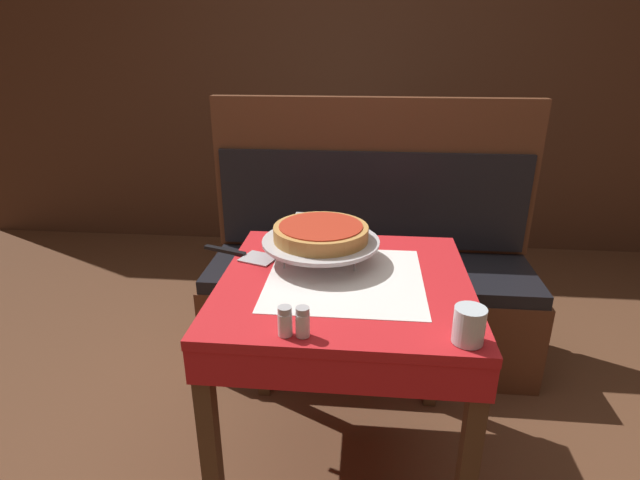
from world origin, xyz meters
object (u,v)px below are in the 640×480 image
object	(u,v)px
booth_bench	(368,287)
pizza_server	(242,254)
salt_shaker	(285,321)
dining_table_rear	(345,177)
water_glass_near	(469,325)
condiment_caddy	(346,151)
pizza_pan_stand	(321,242)
deep_dish_pizza	(321,232)
pepper_shaker	(303,322)
napkin_holder	(308,226)
dining_table_front	(344,304)

from	to	relation	value
booth_bench	pizza_server	world-z (taller)	booth_bench
booth_bench	pizza_server	distance (m)	0.85
salt_shaker	dining_table_rear	bearing A→B (deg)	88.47
water_glass_near	condiment_caddy	xyz separation A→B (m)	(-0.40, 2.07, 0.00)
dining_table_rear	pizza_pan_stand	size ratio (longest dim) A/B	1.92
dining_table_rear	condiment_caddy	distance (m)	0.17
deep_dish_pizza	pizza_server	distance (m)	0.30
deep_dish_pizza	condiment_caddy	xyz separation A→B (m)	(0.01, 1.61, -0.05)
condiment_caddy	salt_shaker	bearing A→B (deg)	-91.54
pepper_shaker	booth_bench	bearing A→B (deg)	80.82
booth_bench	salt_shaker	world-z (taller)	booth_bench
pizza_pan_stand	water_glass_near	distance (m)	0.61
water_glass_near	salt_shaker	distance (m)	0.46
dining_table_rear	pepper_shaker	distance (m)	2.03
deep_dish_pizza	napkin_holder	world-z (taller)	deep_dish_pizza
dining_table_rear	condiment_caddy	xyz separation A→B (m)	(0.00, 0.06, 0.16)
pizza_server	napkin_holder	world-z (taller)	napkin_holder
booth_bench	pizza_pan_stand	xyz separation A→B (m)	(-0.17, -0.61, 0.48)
water_glass_near	condiment_caddy	size ratio (longest dim) A/B	0.53
booth_bench	napkin_holder	size ratio (longest dim) A/B	15.24
salt_shaker	pepper_shaker	xyz separation A→B (m)	(0.05, 0.00, 0.00)
dining_table_rear	dining_table_front	bearing A→B (deg)	-87.20
salt_shaker	deep_dish_pizza	bearing A→B (deg)	84.22
dining_table_rear	napkin_holder	size ratio (longest dim) A/B	7.58
dining_table_rear	pizza_pan_stand	xyz separation A→B (m)	(-0.01, -1.55, 0.18)
pizza_pan_stand	dining_table_rear	bearing A→B (deg)	89.75
dining_table_front	deep_dish_pizza	world-z (taller)	deep_dish_pizza
booth_bench	salt_shaker	size ratio (longest dim) A/B	19.11
pepper_shaker	condiment_caddy	bearing A→B (deg)	89.71
pizza_pan_stand	pepper_shaker	distance (m)	0.47
salt_shaker	condiment_caddy	bearing A→B (deg)	88.46
condiment_caddy	pepper_shaker	bearing A→B (deg)	-90.29
napkin_holder	deep_dish_pizza	bearing A→B (deg)	-72.93
booth_bench	pizza_server	xyz separation A→B (m)	(-0.45, -0.59, 0.41)
water_glass_near	dining_table_rear	bearing A→B (deg)	101.35
deep_dish_pizza	water_glass_near	bearing A→B (deg)	-47.95
deep_dish_pizza	salt_shaker	xyz separation A→B (m)	(-0.05, -0.47, -0.07)
dining_table_front	pizza_pan_stand	xyz separation A→B (m)	(-0.09, 0.13, 0.16)
pizza_server	pepper_shaker	bearing A→B (deg)	-60.43
dining_table_rear	water_glass_near	xyz separation A→B (m)	(0.40, -2.01, 0.16)
pizza_pan_stand	deep_dish_pizza	xyz separation A→B (m)	(0.00, 0.00, 0.04)
salt_shaker	dining_table_front	bearing A→B (deg)	68.30
pizza_pan_stand	pizza_server	bearing A→B (deg)	175.71
condiment_caddy	dining_table_rear	bearing A→B (deg)	-91.79
pizza_pan_stand	booth_bench	bearing A→B (deg)	74.30
water_glass_near	dining_table_front	bearing A→B (deg)	134.27
pizza_server	salt_shaker	distance (m)	0.54
booth_bench	napkin_holder	xyz separation A→B (m)	(-0.24, -0.39, 0.45)
napkin_holder	pizza_pan_stand	bearing A→B (deg)	-72.93
dining_table_front	pizza_pan_stand	distance (m)	0.22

